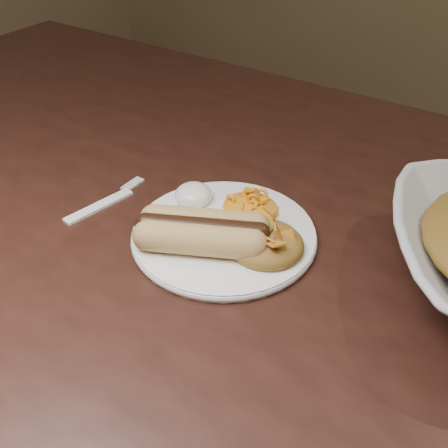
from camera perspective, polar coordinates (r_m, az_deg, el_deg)
The scene contains 7 objects.
table at distance 0.76m, azimuth -2.82°, elevation -3.22°, with size 1.60×0.90×0.75m.
plate at distance 0.63m, azimuth 0.00°, elevation -1.14°, with size 0.22×0.22×0.01m, color white.
hotdog at distance 0.60m, azimuth -2.41°, elevation -0.74°, with size 0.13×0.12×0.04m.
mac_and_cheese at distance 0.65m, azimuth 2.91°, elevation 2.47°, with size 0.07×0.06×0.03m, color #FFA827.
sour_cream at distance 0.67m, azimuth -3.37°, elevation 3.63°, with size 0.05×0.05×0.03m, color white.
taco_salad at distance 0.59m, azimuth 4.54°, elevation -1.46°, with size 0.09×0.09×0.04m.
fork at distance 0.70m, azimuth -13.46°, elevation 1.91°, with size 0.02×0.13×0.00m, color white.
Camera 1 is at (0.35, -0.46, 1.15)m, focal length 42.00 mm.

